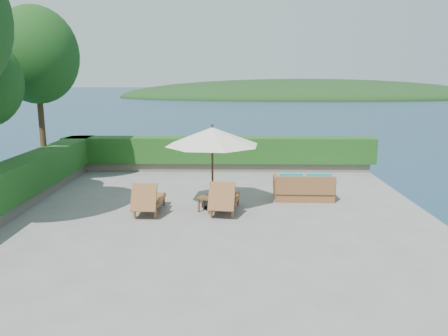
{
  "coord_description": "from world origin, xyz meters",
  "views": [
    {
      "loc": [
        0.5,
        -11.66,
        3.69
      ],
      "look_at": [
        0.3,
        0.8,
        1.1
      ],
      "focal_mm": 35.0,
      "sensor_mm": 36.0,
      "label": 1
    }
  ],
  "objects_px": {
    "patio_umbrella": "(212,137)",
    "side_table": "(206,199)",
    "lounge_left": "(148,199)",
    "wicker_loveseat": "(303,189)",
    "lounge_right": "(224,198)"
  },
  "relations": [
    {
      "from": "patio_umbrella",
      "to": "side_table",
      "type": "distance_m",
      "value": 1.76
    },
    {
      "from": "lounge_right",
      "to": "wicker_loveseat",
      "type": "relative_size",
      "value": 0.97
    },
    {
      "from": "lounge_right",
      "to": "side_table",
      "type": "height_order",
      "value": "lounge_right"
    },
    {
      "from": "lounge_right",
      "to": "wicker_loveseat",
      "type": "bearing_deg",
      "value": 36.34
    },
    {
      "from": "lounge_left",
      "to": "lounge_right",
      "type": "relative_size",
      "value": 0.94
    },
    {
      "from": "lounge_left",
      "to": "lounge_right",
      "type": "distance_m",
      "value": 2.1
    },
    {
      "from": "lounge_left",
      "to": "side_table",
      "type": "height_order",
      "value": "lounge_left"
    },
    {
      "from": "wicker_loveseat",
      "to": "patio_umbrella",
      "type": "bearing_deg",
      "value": -163.08
    },
    {
      "from": "side_table",
      "to": "patio_umbrella",
      "type": "bearing_deg",
      "value": 71.62
    },
    {
      "from": "patio_umbrella",
      "to": "lounge_right",
      "type": "bearing_deg",
      "value": -58.0
    },
    {
      "from": "lounge_left",
      "to": "wicker_loveseat",
      "type": "xyz_separation_m",
      "value": [
        4.51,
        1.44,
        -0.05
      ]
    },
    {
      "from": "patio_umbrella",
      "to": "lounge_left",
      "type": "height_order",
      "value": "patio_umbrella"
    },
    {
      "from": "lounge_left",
      "to": "side_table",
      "type": "distance_m",
      "value": 1.6
    },
    {
      "from": "patio_umbrella",
      "to": "wicker_loveseat",
      "type": "height_order",
      "value": "patio_umbrella"
    },
    {
      "from": "patio_umbrella",
      "to": "wicker_loveseat",
      "type": "relative_size",
      "value": 1.84
    }
  ]
}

